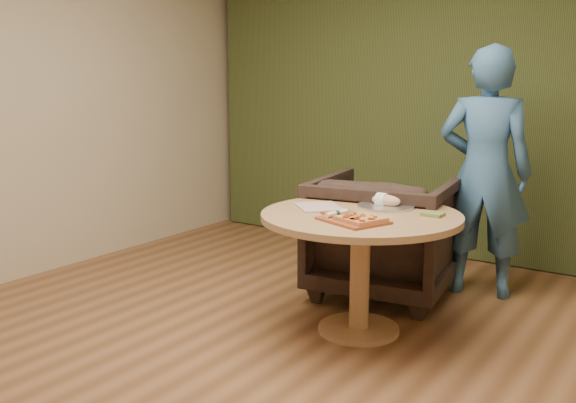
{
  "coord_description": "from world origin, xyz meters",
  "views": [
    {
      "loc": [
        1.93,
        -2.46,
        1.55
      ],
      "look_at": [
        0.1,
        0.25,
        0.91
      ],
      "focal_mm": 40.0,
      "sensor_mm": 36.0,
      "label": 1
    }
  ],
  "objects_px": {
    "serving_tray": "(386,206)",
    "armchair": "(385,229)",
    "cutlery_roll": "(337,213)",
    "bread_roll": "(385,200)",
    "pedestal_table": "(361,236)",
    "person_standing": "(485,173)",
    "flatbread_pizza": "(361,219)",
    "pizza_paddle": "(352,220)"
  },
  "relations": [
    {
      "from": "serving_tray",
      "to": "armchair",
      "type": "relative_size",
      "value": 0.37
    },
    {
      "from": "cutlery_roll",
      "to": "bread_roll",
      "type": "distance_m",
      "value": 0.46
    },
    {
      "from": "cutlery_roll",
      "to": "pedestal_table",
      "type": "bearing_deg",
      "value": 89.16
    },
    {
      "from": "pedestal_table",
      "to": "person_standing",
      "type": "relative_size",
      "value": 0.68
    },
    {
      "from": "flatbread_pizza",
      "to": "cutlery_roll",
      "type": "distance_m",
      "value": 0.18
    },
    {
      "from": "flatbread_pizza",
      "to": "bread_roll",
      "type": "height_order",
      "value": "bread_roll"
    },
    {
      "from": "pizza_paddle",
      "to": "bread_roll",
      "type": "bearing_deg",
      "value": 113.99
    },
    {
      "from": "cutlery_roll",
      "to": "serving_tray",
      "type": "xyz_separation_m",
      "value": [
        0.1,
        0.45,
        -0.02
      ]
    },
    {
      "from": "cutlery_roll",
      "to": "pizza_paddle",
      "type": "bearing_deg",
      "value": 1.7
    },
    {
      "from": "pedestal_table",
      "to": "flatbread_pizza",
      "type": "distance_m",
      "value": 0.32
    },
    {
      "from": "serving_tray",
      "to": "person_standing",
      "type": "relative_size",
      "value": 0.2
    },
    {
      "from": "flatbread_pizza",
      "to": "bread_roll",
      "type": "distance_m",
      "value": 0.5
    },
    {
      "from": "cutlery_roll",
      "to": "serving_tray",
      "type": "distance_m",
      "value": 0.46
    },
    {
      "from": "pizza_paddle",
      "to": "bread_roll",
      "type": "xyz_separation_m",
      "value": [
        -0.03,
        0.47,
        0.04
      ]
    },
    {
      "from": "armchair",
      "to": "person_standing",
      "type": "bearing_deg",
      "value": -152.77
    },
    {
      "from": "serving_tray",
      "to": "person_standing",
      "type": "height_order",
      "value": "person_standing"
    },
    {
      "from": "pizza_paddle",
      "to": "flatbread_pizza",
      "type": "bearing_deg",
      "value": 6.11
    },
    {
      "from": "bread_roll",
      "to": "armchair",
      "type": "relative_size",
      "value": 0.2
    },
    {
      "from": "serving_tray",
      "to": "person_standing",
      "type": "xyz_separation_m",
      "value": [
        0.33,
        0.89,
        0.13
      ]
    },
    {
      "from": "bread_roll",
      "to": "person_standing",
      "type": "distance_m",
      "value": 0.96
    },
    {
      "from": "pedestal_table",
      "to": "cutlery_roll",
      "type": "height_order",
      "value": "cutlery_roll"
    },
    {
      "from": "serving_tray",
      "to": "bread_roll",
      "type": "relative_size",
      "value": 1.84
    },
    {
      "from": "pizza_paddle",
      "to": "serving_tray",
      "type": "distance_m",
      "value": 0.47
    },
    {
      "from": "flatbread_pizza",
      "to": "cutlery_roll",
      "type": "relative_size",
      "value": 1.43
    },
    {
      "from": "cutlery_roll",
      "to": "armchair",
      "type": "bearing_deg",
      "value": 110.61
    },
    {
      "from": "pedestal_table",
      "to": "armchair",
      "type": "relative_size",
      "value": 1.25
    },
    {
      "from": "cutlery_roll",
      "to": "armchair",
      "type": "height_order",
      "value": "armchair"
    },
    {
      "from": "pedestal_table",
      "to": "cutlery_roll",
      "type": "xyz_separation_m",
      "value": [
        -0.05,
        -0.21,
        0.17
      ]
    },
    {
      "from": "pedestal_table",
      "to": "serving_tray",
      "type": "bearing_deg",
      "value": 79.01
    },
    {
      "from": "armchair",
      "to": "flatbread_pizza",
      "type": "bearing_deg",
      "value": 99.45
    },
    {
      "from": "flatbread_pizza",
      "to": "armchair",
      "type": "xyz_separation_m",
      "value": [
        -0.31,
        0.97,
        -0.3
      ]
    },
    {
      "from": "pedestal_table",
      "to": "bread_roll",
      "type": "bearing_deg",
      "value": 81.05
    },
    {
      "from": "pedestal_table",
      "to": "pizza_paddle",
      "type": "distance_m",
      "value": 0.28
    },
    {
      "from": "pizza_paddle",
      "to": "serving_tray",
      "type": "bearing_deg",
      "value": 112.91
    },
    {
      "from": "pedestal_table",
      "to": "armchair",
      "type": "height_order",
      "value": "armchair"
    },
    {
      "from": "pedestal_table",
      "to": "flatbread_pizza",
      "type": "bearing_deg",
      "value": -62.88
    },
    {
      "from": "bread_roll",
      "to": "cutlery_roll",
      "type": "bearing_deg",
      "value": -100.89
    },
    {
      "from": "flatbread_pizza",
      "to": "armchair",
      "type": "bearing_deg",
      "value": 107.81
    },
    {
      "from": "cutlery_roll",
      "to": "flatbread_pizza",
      "type": "bearing_deg",
      "value": 0.19
    },
    {
      "from": "pedestal_table",
      "to": "armchair",
      "type": "bearing_deg",
      "value": 104.38
    },
    {
      "from": "pizza_paddle",
      "to": "cutlery_roll",
      "type": "distance_m",
      "value": 0.12
    },
    {
      "from": "cutlery_roll",
      "to": "armchair",
      "type": "distance_m",
      "value": 0.99
    }
  ]
}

